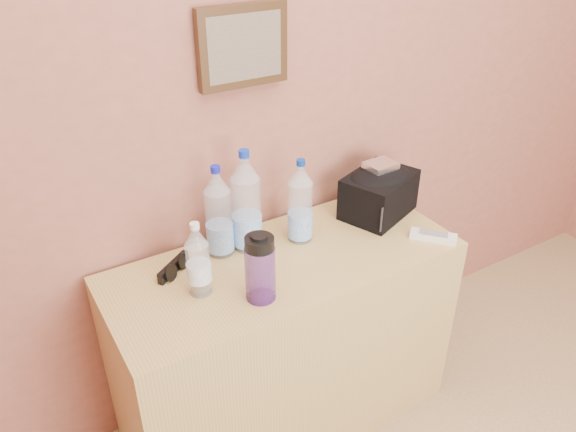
% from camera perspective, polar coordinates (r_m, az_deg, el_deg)
% --- Properties ---
extents(picture_frame, '(0.30, 0.03, 0.25)m').
position_cam_1_polar(picture_frame, '(1.80, -4.59, 16.79)').
color(picture_frame, '#382311').
rests_on(picture_frame, room_shell).
extents(dresser, '(1.20, 0.50, 0.75)m').
position_cam_1_polar(dresser, '(2.12, -0.30, -12.79)').
color(dresser, tan).
rests_on(dresser, ground).
extents(pet_large_a, '(0.09, 0.09, 0.32)m').
position_cam_1_polar(pet_large_a, '(1.85, -7.05, 0.01)').
color(pet_large_a, white).
rests_on(pet_large_a, dresser).
extents(pet_large_b, '(0.10, 0.10, 0.36)m').
position_cam_1_polar(pet_large_b, '(1.87, -4.27, 1.02)').
color(pet_large_b, silver).
rests_on(pet_large_b, dresser).
extents(pet_large_c, '(0.08, 0.08, 0.31)m').
position_cam_1_polar(pet_large_c, '(1.92, 1.26, 1.11)').
color(pet_large_c, white).
rests_on(pet_large_c, dresser).
extents(pet_small, '(0.07, 0.07, 0.25)m').
position_cam_1_polar(pet_small, '(1.70, -9.11, -4.71)').
color(pet_small, silver).
rests_on(pet_small, dresser).
extents(nalgene_bottle, '(0.09, 0.09, 0.22)m').
position_cam_1_polar(nalgene_bottle, '(1.66, -2.85, -5.25)').
color(nalgene_bottle, '#4E2080').
rests_on(nalgene_bottle, dresser).
extents(sunglasses, '(0.16, 0.13, 0.04)m').
position_cam_1_polar(sunglasses, '(1.85, -11.57, -5.12)').
color(sunglasses, black).
rests_on(sunglasses, dresser).
extents(ac_remote, '(0.14, 0.16, 0.02)m').
position_cam_1_polar(ac_remote, '(2.04, 14.55, -2.01)').
color(ac_remote, silver).
rests_on(ac_remote, dresser).
extents(toiletry_bag, '(0.32, 0.28, 0.18)m').
position_cam_1_polar(toiletry_bag, '(2.12, 9.22, 2.42)').
color(toiletry_bag, black).
rests_on(toiletry_bag, dresser).
extents(foil_packet, '(0.11, 0.09, 0.02)m').
position_cam_1_polar(foil_packet, '(2.09, 9.41, 5.10)').
color(foil_packet, silver).
rests_on(foil_packet, toiletry_bag).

